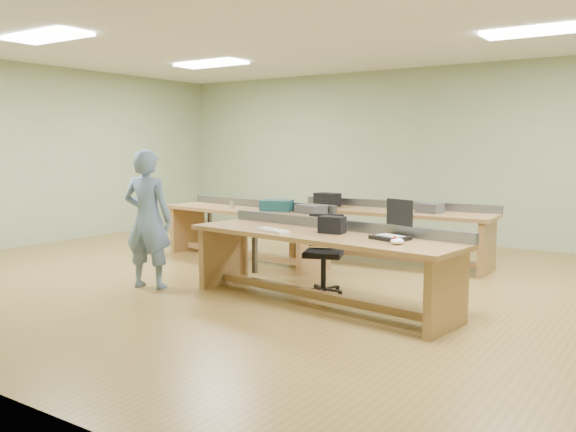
% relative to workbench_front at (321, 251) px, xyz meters
% --- Properties ---
extents(floor, '(10.00, 10.00, 0.00)m').
position_rel_workbench_front_xyz_m(floor, '(-0.98, 0.78, -0.56)').
color(floor, olive).
rests_on(floor, ground).
extents(ceiling, '(10.00, 10.00, 0.00)m').
position_rel_workbench_front_xyz_m(ceiling, '(-0.98, 0.78, 2.44)').
color(ceiling, silver).
rests_on(ceiling, wall_back).
extents(wall_back, '(10.00, 0.04, 3.00)m').
position_rel_workbench_front_xyz_m(wall_back, '(-0.98, 4.78, 0.94)').
color(wall_back, '#90A079').
rests_on(wall_back, floor).
extents(wall_left, '(0.04, 8.00, 3.00)m').
position_rel_workbench_front_xyz_m(wall_left, '(-5.98, 0.78, 0.94)').
color(wall_left, '#90A079').
rests_on(wall_left, floor).
extents(fluor_panels, '(6.20, 3.50, 0.03)m').
position_rel_workbench_front_xyz_m(fluor_panels, '(-0.98, 0.78, 2.41)').
color(fluor_panels, white).
rests_on(fluor_panels, ceiling).
extents(workbench_front, '(3.16, 1.19, 0.86)m').
position_rel_workbench_front_xyz_m(workbench_front, '(0.00, 0.00, 0.00)').
color(workbench_front, olive).
rests_on(workbench_front, floor).
extents(workbench_mid, '(2.82, 1.06, 0.86)m').
position_rel_workbench_front_xyz_m(workbench_mid, '(-2.17, 1.52, -0.01)').
color(workbench_mid, olive).
rests_on(workbench_mid, floor).
extents(workbench_back, '(2.98, 0.92, 0.86)m').
position_rel_workbench_front_xyz_m(workbench_back, '(-0.39, 2.49, -0.00)').
color(workbench_back, olive).
rests_on(workbench_back, floor).
extents(person, '(0.67, 0.54, 1.61)m').
position_rel_workbench_front_xyz_m(person, '(-2.05, -0.49, 0.25)').
color(person, slate).
rests_on(person, floor).
extents(laptop_base, '(0.39, 0.35, 0.04)m').
position_rel_workbench_front_xyz_m(laptop_base, '(0.78, -0.01, 0.21)').
color(laptop_base, black).
rests_on(laptop_base, workbench_front).
extents(laptop_screen, '(0.31, 0.11, 0.26)m').
position_rel_workbench_front_xyz_m(laptop_screen, '(0.82, 0.11, 0.44)').
color(laptop_screen, black).
rests_on(laptop_screen, laptop_base).
extents(keyboard, '(0.45, 0.28, 0.02)m').
position_rel_workbench_front_xyz_m(keyboard, '(-0.48, -0.19, 0.20)').
color(keyboard, beige).
rests_on(keyboard, workbench_front).
extents(trackball_mouse, '(0.15, 0.17, 0.06)m').
position_rel_workbench_front_xyz_m(trackball_mouse, '(0.95, -0.24, 0.22)').
color(trackball_mouse, white).
rests_on(trackball_mouse, workbench_front).
extents(camera_bag, '(0.27, 0.19, 0.18)m').
position_rel_workbench_front_xyz_m(camera_bag, '(0.10, 0.05, 0.28)').
color(camera_bag, black).
rests_on(camera_bag, workbench_front).
extents(task_chair, '(0.61, 0.61, 0.88)m').
position_rel_workbench_front_xyz_m(task_chair, '(-0.23, 0.45, -0.24)').
color(task_chair, black).
rests_on(task_chair, floor).
extents(parts_bin_teal, '(0.52, 0.46, 0.15)m').
position_rel_workbench_front_xyz_m(parts_bin_teal, '(-1.65, 1.55, 0.26)').
color(parts_bin_teal, '#133A40').
rests_on(parts_bin_teal, workbench_mid).
extents(parts_bin_grey, '(0.47, 0.37, 0.11)m').
position_rel_workbench_front_xyz_m(parts_bin_grey, '(-1.09, 1.54, 0.24)').
color(parts_bin_grey, '#363638').
rests_on(parts_bin_grey, workbench_mid).
extents(mug, '(0.15, 0.15, 0.09)m').
position_rel_workbench_front_xyz_m(mug, '(-1.91, 1.54, 0.24)').
color(mug, '#363638').
rests_on(mug, workbench_mid).
extents(drinks_can, '(0.06, 0.06, 0.11)m').
position_rel_workbench_front_xyz_m(drinks_can, '(-2.35, 1.42, 0.24)').
color(drinks_can, silver).
rests_on(drinks_can, workbench_mid).
extents(storage_box_back, '(0.40, 0.33, 0.20)m').
position_rel_workbench_front_xyz_m(storage_box_back, '(-1.39, 2.48, 0.29)').
color(storage_box_back, black).
rests_on(storage_box_back, workbench_back).
extents(tray_back, '(0.36, 0.29, 0.13)m').
position_rel_workbench_front_xyz_m(tray_back, '(0.21, 2.48, 0.25)').
color(tray_back, '#363638').
rests_on(tray_back, workbench_back).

